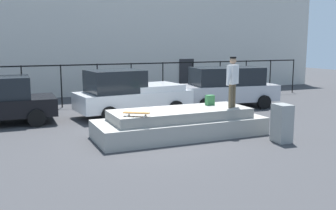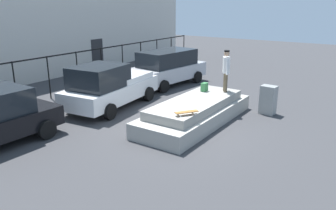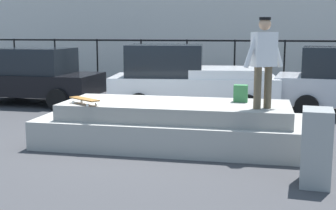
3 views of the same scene
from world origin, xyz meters
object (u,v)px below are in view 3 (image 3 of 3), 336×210
Objects in this scene: skateboarder at (264,57)px; skateboard at (84,99)px; utility_box at (316,147)px; car_black_sedan_near at (36,76)px; backpack at (241,93)px; car_white_pickup_mid at (188,79)px.

skateboarder is 2.21× the size of skateboard.
car_black_sedan_near is at bearing 146.54° from utility_box.
backpack is at bearing 17.72° from skateboard.
backpack is 7.80m from car_black_sedan_near.
skateboarder is at bearing 122.61° from utility_box.
utility_box is at bearing -17.18° from skateboard.
backpack is at bearing -30.93° from car_black_sedan_near.
car_black_sedan_near is 5.01m from car_white_pickup_mid.
skateboard is at bearing 19.11° from backpack.
skateboarder is 0.34× the size of car_white_pickup_mid.
backpack is at bearing 123.65° from utility_box.
skateboarder is 3.53m from skateboard.
car_black_sedan_near reaches higher than skateboard.
car_white_pickup_mid is at bearing -63.90° from backpack.
skateboarder is 4.96m from car_white_pickup_mid.
car_white_pickup_mid reaches higher than car_black_sedan_near.
car_white_pickup_mid is (1.30, 4.63, -0.04)m from skateboard.
utility_box reaches higher than skateboard.
skateboard is 6.19m from car_black_sedan_near.
backpack is at bearing -65.29° from car_white_pickup_mid.
utility_box is (7.93, -6.27, -0.31)m from car_black_sedan_near.
skateboard is 2.18× the size of backpack.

